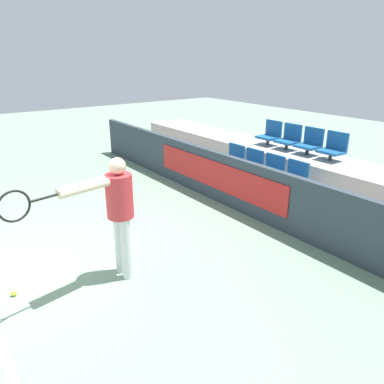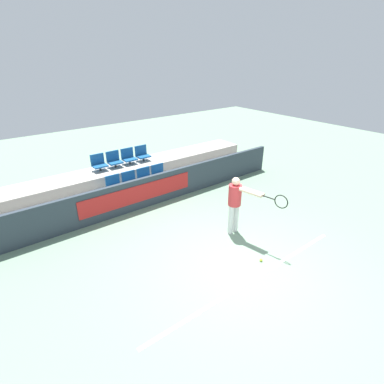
% 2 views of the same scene
% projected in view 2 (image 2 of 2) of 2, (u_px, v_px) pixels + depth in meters
% --- Properties ---
extents(ground_plane, '(30.00, 30.00, 0.00)m').
position_uv_depth(ground_plane, '(237.00, 267.00, 6.55)').
color(ground_plane, gray).
extents(court_baseline, '(5.38, 0.08, 0.01)m').
position_uv_depth(court_baseline, '(253.00, 279.00, 6.20)').
color(court_baseline, white).
rests_on(court_baseline, ground).
extents(barrier_wall, '(10.14, 0.14, 0.94)m').
position_uv_depth(barrier_wall, '(150.00, 191.00, 8.99)').
color(barrier_wall, '#2D3842').
rests_on(barrier_wall, ground).
extents(bleacher_tier_front, '(9.74, 1.08, 0.38)m').
position_uv_depth(bleacher_tier_front, '(141.00, 192.00, 9.57)').
color(bleacher_tier_front, '#ADA89E').
rests_on(bleacher_tier_front, ground).
extents(bleacher_tier_middle, '(9.74, 1.08, 0.77)m').
position_uv_depth(bleacher_tier_middle, '(125.00, 177.00, 10.26)').
color(bleacher_tier_middle, '#ADA89E').
rests_on(bleacher_tier_middle, ground).
extents(stadium_chair_0, '(0.44, 0.37, 0.53)m').
position_uv_depth(stadium_chair_0, '(114.00, 185.00, 9.03)').
color(stadium_chair_0, '#333333').
rests_on(stadium_chair_0, bleacher_tier_front).
extents(stadium_chair_1, '(0.44, 0.37, 0.53)m').
position_uv_depth(stadium_chair_1, '(130.00, 181.00, 9.32)').
color(stadium_chair_1, '#333333').
rests_on(stadium_chair_1, bleacher_tier_front).
extents(stadium_chair_2, '(0.44, 0.37, 0.53)m').
position_uv_depth(stadium_chair_2, '(145.00, 177.00, 9.61)').
color(stadium_chair_2, '#333333').
rests_on(stadium_chair_2, bleacher_tier_front).
extents(stadium_chair_3, '(0.44, 0.37, 0.53)m').
position_uv_depth(stadium_chair_3, '(159.00, 173.00, 9.90)').
color(stadium_chair_3, '#333333').
rests_on(stadium_chair_3, bleacher_tier_front).
extents(stadium_chair_4, '(0.44, 0.37, 0.53)m').
position_uv_depth(stadium_chair_4, '(99.00, 163.00, 9.64)').
color(stadium_chair_4, '#333333').
rests_on(stadium_chair_4, bleacher_tier_middle).
extents(stadium_chair_5, '(0.44, 0.37, 0.53)m').
position_uv_depth(stadium_chair_5, '(114.00, 160.00, 9.94)').
color(stadium_chair_5, '#333333').
rests_on(stadium_chair_5, bleacher_tier_middle).
extents(stadium_chair_6, '(0.44, 0.37, 0.53)m').
position_uv_depth(stadium_chair_6, '(129.00, 157.00, 10.23)').
color(stadium_chair_6, '#333333').
rests_on(stadium_chair_6, bleacher_tier_middle).
extents(stadium_chair_7, '(0.44, 0.37, 0.53)m').
position_uv_depth(stadium_chair_7, '(142.00, 154.00, 10.52)').
color(stadium_chair_7, '#333333').
rests_on(stadium_chair_7, bleacher_tier_middle).
extents(tennis_player, '(0.42, 1.50, 1.54)m').
position_uv_depth(tennis_player, '(237.00, 200.00, 7.37)').
color(tennis_player, silver).
rests_on(tennis_player, ground).
extents(tennis_ball, '(0.07, 0.07, 0.07)m').
position_uv_depth(tennis_ball, '(261.00, 260.00, 6.71)').
color(tennis_ball, '#CCDB33').
rests_on(tennis_ball, ground).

